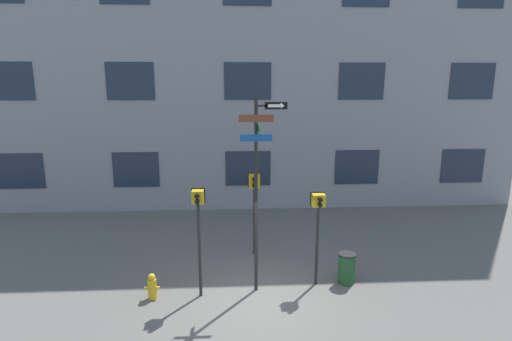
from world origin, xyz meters
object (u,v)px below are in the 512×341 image
at_px(pedestrian_signal_left, 198,216).
at_px(trash_bin, 347,268).
at_px(pedestrian_signal_right, 318,214).
at_px(pedestrian_signal_across, 254,191).
at_px(street_sign_pole, 258,178).
at_px(fire_hydrant, 152,287).

relative_size(pedestrian_signal_left, trash_bin, 3.32).
height_order(pedestrian_signal_right, pedestrian_signal_across, pedestrian_signal_across).
bearing_deg(street_sign_pole, pedestrian_signal_left, -171.87).
bearing_deg(trash_bin, street_sign_pole, -173.98).
xyz_separation_m(pedestrian_signal_left, trash_bin, (4.00, 0.48, -1.77)).
bearing_deg(pedestrian_signal_across, fire_hydrant, -136.62).
distance_m(pedestrian_signal_left, pedestrian_signal_across, 2.98).
bearing_deg(pedestrian_signal_left, fire_hydrant, -176.68).
height_order(pedestrian_signal_across, trash_bin, pedestrian_signal_across).
xyz_separation_m(fire_hydrant, trash_bin, (5.24, 0.55, 0.10)).
distance_m(pedestrian_signal_left, fire_hydrant, 2.24).
relative_size(street_sign_pole, pedestrian_signal_left, 1.79).
xyz_separation_m(pedestrian_signal_across, trash_bin, (2.46, -2.08, -1.71)).
distance_m(fire_hydrant, trash_bin, 5.27).
xyz_separation_m(pedestrian_signal_right, pedestrian_signal_across, (-1.60, 2.10, 0.09)).
height_order(pedestrian_signal_left, pedestrian_signal_right, pedestrian_signal_left).
distance_m(pedestrian_signal_left, trash_bin, 4.40).
bearing_deg(fire_hydrant, street_sign_pole, 5.97).
bearing_deg(pedestrian_signal_across, pedestrian_signal_left, -121.11).
relative_size(street_sign_pole, trash_bin, 5.95).
height_order(street_sign_pole, trash_bin, street_sign_pole).
bearing_deg(pedestrian_signal_right, trash_bin, 1.72).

